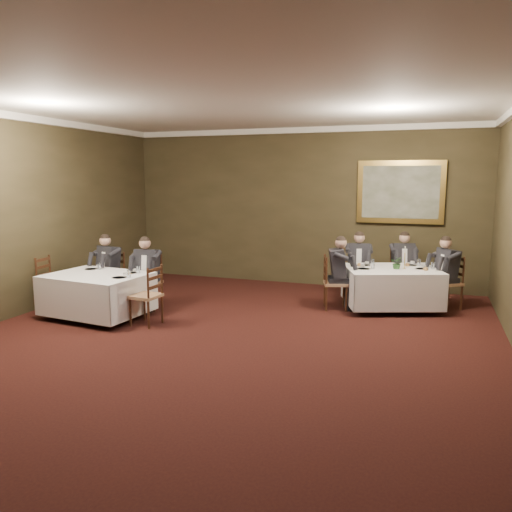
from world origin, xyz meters
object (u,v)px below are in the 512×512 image
Objects in this scene: table_main at (391,285)px; painting at (400,192)px; diner_main_backright at (402,273)px; chair_sec_endright at (147,308)px; chair_sec_endleft at (53,295)px; chair_sec_backleft at (111,289)px; diner_main_endright at (447,282)px; chair_sec_backright at (149,294)px; chair_main_endleft at (335,294)px; chair_main_backright at (401,284)px; diner_sec_backright at (148,282)px; diner_main_endleft at (336,282)px; chair_main_endright at (447,294)px; diner_sec_backleft at (110,278)px; diner_main_backleft at (358,273)px; chair_main_backleft at (358,284)px; table_second at (97,292)px; centerpiece at (397,262)px; candlestick at (405,260)px.

painting reaches higher than table_main.
diner_main_backright is at bearing -77.98° from painting.
chair_sec_endright and chair_sec_endleft have the same top height.
painting is at bearing -135.09° from chair_sec_backleft.
chair_sec_backright is at bearing 74.55° from diner_main_endright.
chair_main_endleft is at bearing -151.09° from chair_sec_backleft.
diner_main_endright is at bearing -149.23° from chair_sec_backleft.
chair_main_backright is at bearing -141.17° from chair_sec_backleft.
chair_sec_backright is 0.23m from diner_sec_backright.
diner_sec_backright is at bearing 11.55° from diner_main_backright.
diner_main_endleft is 1.00× the size of diner_sec_backright.
chair_sec_endleft is (-2.09, 0.21, 0.00)m from chair_sec_endright.
chair_main_backright is 1.04m from chair_main_endright.
diner_main_endleft is 1.00× the size of diner_sec_backleft.
diner_sec_backright reaches higher than table_main.
diner_main_backright is 5.01m from chair_sec_backright.
chair_main_endleft and chair_main_endright have the same top height.
chair_sec_endleft is at bearing -159.56° from table_main.
chair_main_endleft is at bearing -150.95° from diner_sec_backleft.
painting reaches higher than diner_main_endleft.
painting is at bearing 90.00° from table_main.
chair_main_backleft is at bearing -90.00° from diner_main_backleft.
chair_main_endright is at bearing 128.14° from diner_main_backright.
chair_main_endright is at bearing -149.19° from chair_sec_backleft.
diner_main_endleft is 1.35× the size of chair_sec_endright.
table_main is at bearing 105.64° from chair_sec_endleft.
table_second is 6.33m from chair_main_endright.
table_main is 1.47× the size of diner_main_endleft.
painting is at bearing -137.50° from diner_main_backleft.
diner_main_backright is at bearing -44.65° from chair_sec_endright.
diner_main_backleft is at bearing -140.43° from diner_sec_backleft.
table_second is at bearing 79.86° from diner_main_endright.
table_second is at bearing 50.08° from chair_sec_backright.
chair_main_endright is 5.45m from chair_sec_endright.
chair_main_backleft is at bearing 138.84° from centerpiece.
centerpiece is at bearing -53.84° from chair_sec_endright.
diner_main_endleft is 5.45× the size of centerpiece.
chair_main_backright is 1.16m from centerpiece.
chair_sec_backright is at bearing -144.37° from painting.
diner_sec_backleft is at bearing -92.27° from chair_main_endleft.
chair_main_endright is 1.05m from candlestick.
diner_main_backleft is 0.76× the size of painting.
chair_main_backright is at bearing 33.29° from table_second.
chair_sec_backleft is at bearing 71.19° from chair_main_endright.
diner_main_endright is at bearing -149.14° from diner_sec_backleft.
diner_main_endright is 6.35m from chair_sec_backleft.
candlestick is (4.99, 2.31, 0.47)m from table_second.
chair_main_backright is at bearing 82.06° from table_main.
diner_sec_backright is at bearing -160.76° from table_main.
chair_sec_endright reaches higher than table_main.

